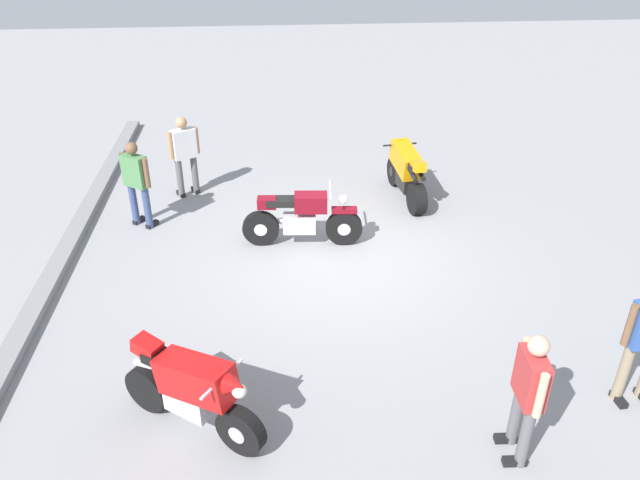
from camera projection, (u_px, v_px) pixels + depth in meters
ground_plane at (336, 259)px, 10.51m from camera, size 40.00×40.00×0.00m
curb_edge at (57, 267)px, 10.16m from camera, size 14.00×0.30×0.15m
motorcycle_red_sportbike at (192, 389)px, 6.97m from camera, size 1.27×1.71×1.14m
motorcycle_maroon_cruiser at (302, 218)px, 10.69m from camera, size 0.70×2.09×1.09m
motorcycle_orange_sportbike at (406, 171)px, 12.25m from camera, size 1.96×0.70×1.14m
person_in_white_shirt at (185, 152)px, 12.21m from camera, size 0.48×0.60×1.65m
person_in_green_shirt at (136, 180)px, 11.07m from camera, size 0.49×0.58×1.64m
person_in_red_shirt at (528, 390)px, 6.48m from camera, size 0.64×0.32×1.64m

